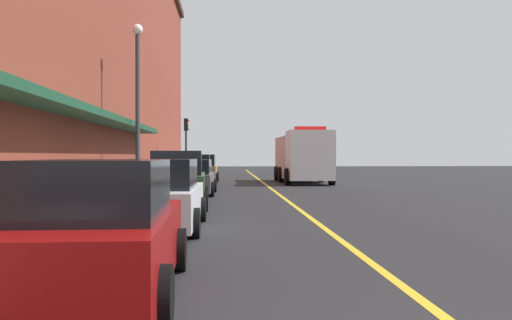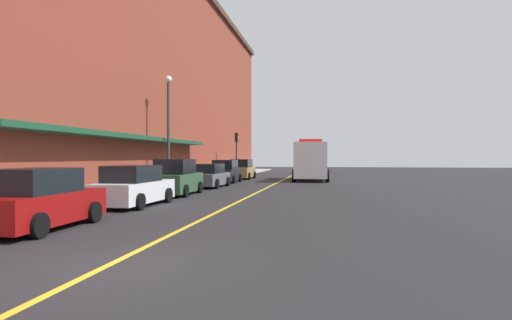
% 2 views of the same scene
% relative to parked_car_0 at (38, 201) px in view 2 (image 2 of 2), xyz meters
% --- Properties ---
extents(ground_plane, '(112.00, 112.00, 0.00)m').
position_rel_parked_car_0_xyz_m(ground_plane, '(3.90, 21.62, -0.79)').
color(ground_plane, '#232326').
extents(sidewalk_left, '(2.40, 70.00, 0.15)m').
position_rel_parked_car_0_xyz_m(sidewalk_left, '(-2.30, 21.62, -0.71)').
color(sidewalk_left, '#ADA8A0').
rests_on(sidewalk_left, ground).
extents(lane_center_stripe, '(0.16, 70.00, 0.01)m').
position_rel_parked_car_0_xyz_m(lane_center_stripe, '(3.90, 21.62, -0.78)').
color(lane_center_stripe, gold).
rests_on(lane_center_stripe, ground).
extents(brick_building_left, '(10.49, 64.00, 17.60)m').
position_rel_parked_car_0_xyz_m(brick_building_left, '(-8.16, 20.62, 8.02)').
color(brick_building_left, brown).
rests_on(brick_building_left, ground).
extents(parked_car_0, '(2.07, 4.30, 1.68)m').
position_rel_parked_car_0_xyz_m(parked_car_0, '(0.00, 0.00, 0.00)').
color(parked_car_0, maroon).
rests_on(parked_car_0, ground).
extents(parked_car_1, '(1.98, 4.58, 1.65)m').
position_rel_parked_car_0_xyz_m(parked_car_1, '(0.04, 5.89, -0.01)').
color(parked_car_1, silver).
rests_on(parked_car_1, ground).
extents(parked_car_2, '(2.09, 4.41, 1.89)m').
position_rel_parked_car_0_xyz_m(parked_car_2, '(-0.03, 11.06, 0.08)').
color(parked_car_2, '#2D5133').
rests_on(parked_car_2, ground).
extents(parked_car_3, '(2.12, 4.51, 1.56)m').
position_rel_parked_car_0_xyz_m(parked_car_3, '(0.04, 16.97, -0.05)').
color(parked_car_3, '#595B60').
rests_on(parked_car_3, ground).
extents(parked_car_4, '(1.99, 4.31, 1.78)m').
position_rel_parked_car_0_xyz_m(parked_car_4, '(-0.12, 22.50, 0.04)').
color(parked_car_4, black).
rests_on(parked_car_4, ground).
extents(parked_car_5, '(2.01, 4.28, 1.80)m').
position_rel_parked_car_0_xyz_m(parked_car_5, '(0.04, 28.16, 0.05)').
color(parked_car_5, '#A5844C').
rests_on(parked_car_5, ground).
extents(box_truck, '(3.04, 7.89, 3.42)m').
position_rel_parked_car_0_xyz_m(box_truck, '(6.38, 26.79, 0.84)').
color(box_truck, silver).
rests_on(box_truck, ground).
extents(parking_meter_0, '(0.14, 0.18, 1.33)m').
position_rel_parked_car_0_xyz_m(parking_meter_0, '(-1.45, 8.87, 0.27)').
color(parking_meter_0, '#4C4C51').
rests_on(parking_meter_0, sidewalk_left).
extents(parking_meter_1, '(0.14, 0.18, 1.33)m').
position_rel_parked_car_0_xyz_m(parking_meter_1, '(-1.45, 11.87, 0.27)').
color(parking_meter_1, '#4C4C51').
rests_on(parking_meter_1, sidewalk_left).
extents(street_lamp_left, '(0.44, 0.44, 6.94)m').
position_rel_parked_car_0_xyz_m(street_lamp_left, '(-2.05, 15.19, 3.61)').
color(street_lamp_left, '#33383D').
rests_on(street_lamp_left, sidewalk_left).
extents(traffic_light_near, '(0.38, 0.36, 4.30)m').
position_rel_parked_car_0_xyz_m(traffic_light_near, '(-1.39, 32.38, 2.37)').
color(traffic_light_near, '#232326').
rests_on(traffic_light_near, sidewalk_left).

